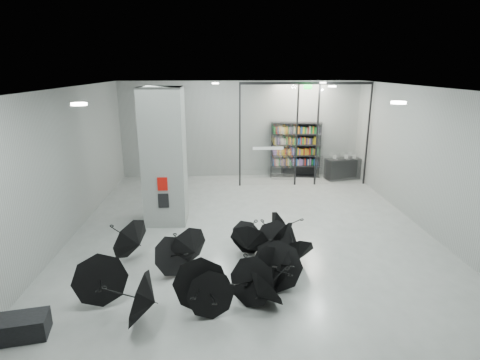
{
  "coord_description": "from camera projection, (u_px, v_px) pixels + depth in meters",
  "views": [
    {
      "loc": [
        -0.84,
        -9.07,
        4.5
      ],
      "look_at": [
        -0.3,
        1.5,
        1.4
      ],
      "focal_mm": 28.72,
      "sensor_mm": 36.0,
      "label": 1
    }
  ],
  "objects": [
    {
      "name": "room",
      "position": [
        256.0,
        140.0,
        9.2
      ],
      "size": [
        14.0,
        14.02,
        4.01
      ],
      "color": "gray",
      "rests_on": "ground"
    },
    {
      "name": "column",
      "position": [
        164.0,
        157.0,
        11.23
      ],
      "size": [
        1.2,
        1.2,
        4.0
      ],
      "primitive_type": "cube",
      "color": "slate",
      "rests_on": "ground"
    },
    {
      "name": "fire_cabinet",
      "position": [
        162.0,
        184.0,
        10.82
      ],
      "size": [
        0.28,
        0.04,
        0.38
      ],
      "primitive_type": "cube",
      "color": "#A50A07",
      "rests_on": "column"
    },
    {
      "name": "info_panel",
      "position": [
        163.0,
        201.0,
        10.96
      ],
      "size": [
        0.3,
        0.03,
        0.42
      ],
      "primitive_type": "cube",
      "color": "black",
      "rests_on": "column"
    },
    {
      "name": "exit_sign",
      "position": [
        308.0,
        87.0,
        14.12
      ],
      "size": [
        0.3,
        0.06,
        0.15
      ],
      "primitive_type": "cube",
      "color": "#0CE533",
      "rests_on": "room"
    },
    {
      "name": "glass_partition",
      "position": [
        304.0,
        130.0,
        14.78
      ],
      "size": [
        5.06,
        0.08,
        4.0
      ],
      "color": "silver",
      "rests_on": "ground"
    },
    {
      "name": "bench",
      "position": [
        11.0,
        329.0,
        6.6
      ],
      "size": [
        1.27,
        0.73,
        0.39
      ],
      "primitive_type": "cube",
      "rotation": [
        0.0,
        0.0,
        0.19
      ],
      "color": "black",
      "rests_on": "ground"
    },
    {
      "name": "bookshelf",
      "position": [
        295.0,
        150.0,
        16.26
      ],
      "size": [
        2.15,
        0.73,
        2.32
      ],
      "primitive_type": null,
      "rotation": [
        0.0,
        0.0,
        -0.15
      ],
      "color": "black",
      "rests_on": "ground"
    },
    {
      "name": "shop_counter",
      "position": [
        343.0,
        169.0,
        16.07
      ],
      "size": [
        1.56,
        0.91,
        0.88
      ],
      "primitive_type": "cube",
      "rotation": [
        0.0,
        0.0,
        0.24
      ],
      "color": "black",
      "rests_on": "ground"
    },
    {
      "name": "umbrella_cluster",
      "position": [
        230.0,
        267.0,
        8.42
      ],
      "size": [
        5.29,
        4.18,
        1.27
      ],
      "color": "black",
      "rests_on": "ground"
    }
  ]
}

